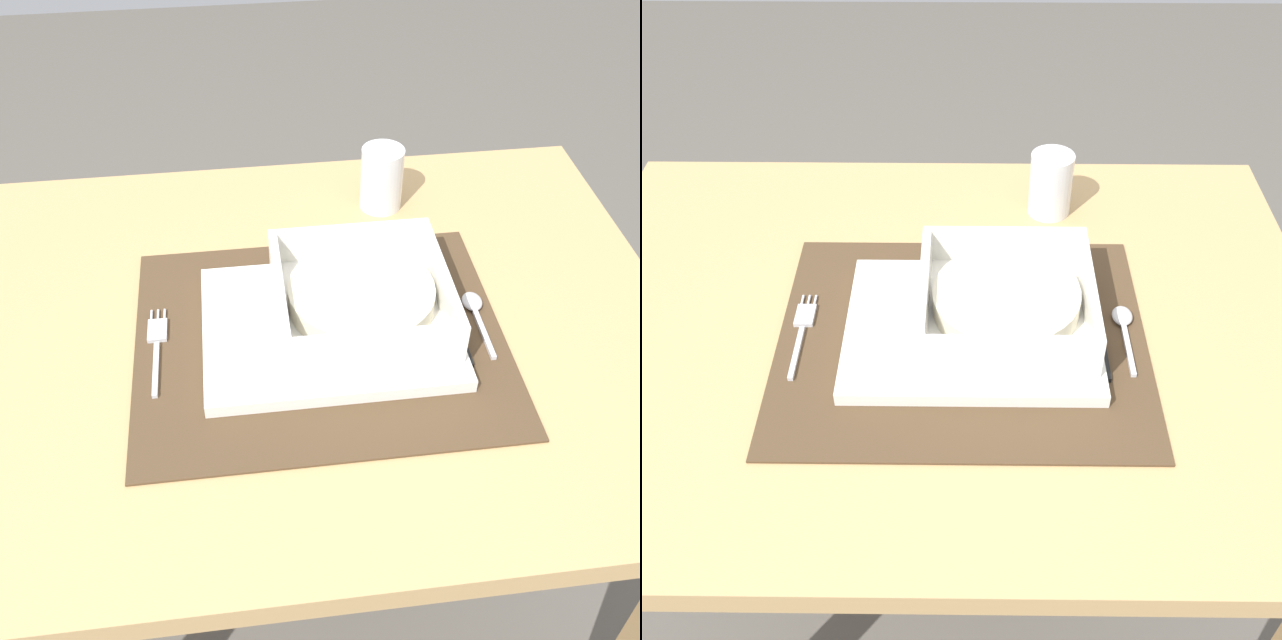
# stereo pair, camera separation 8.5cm
# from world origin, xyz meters

# --- Properties ---
(ground_plane) EXTENTS (6.00, 6.00, 0.00)m
(ground_plane) POSITION_xyz_m (0.00, 0.00, 0.00)
(ground_plane) COLOR #59544C
(dining_table) EXTENTS (0.91, 0.69, 0.76)m
(dining_table) POSITION_xyz_m (0.00, 0.00, 0.64)
(dining_table) COLOR tan
(dining_table) RESTS_ON ground
(placemat) EXTENTS (0.42, 0.35, 0.00)m
(placemat) POSITION_xyz_m (0.03, -0.03, 0.76)
(placemat) COLOR #4C3823
(placemat) RESTS_ON dining_table
(serving_plate) EXTENTS (0.29, 0.22, 0.02)m
(serving_plate) POSITION_xyz_m (0.04, -0.02, 0.77)
(serving_plate) COLOR white
(serving_plate) RESTS_ON placemat
(porridge_bowl) EXTENTS (0.20, 0.20, 0.05)m
(porridge_bowl) POSITION_xyz_m (0.08, -0.01, 0.80)
(porridge_bowl) COLOR white
(porridge_bowl) RESTS_ON serving_plate
(fork) EXTENTS (0.02, 0.14, 0.00)m
(fork) POSITION_xyz_m (-0.16, -0.02, 0.76)
(fork) COLOR silver
(fork) RESTS_ON placemat
(spoon) EXTENTS (0.02, 0.11, 0.01)m
(spoon) POSITION_xyz_m (0.21, -0.01, 0.76)
(spoon) COLOR silver
(spoon) RESTS_ON placemat
(butter_knife) EXTENTS (0.01, 0.13, 0.01)m
(butter_knife) POSITION_xyz_m (0.18, -0.04, 0.76)
(butter_knife) COLOR black
(butter_knife) RESTS_ON placemat
(bread_knife) EXTENTS (0.01, 0.13, 0.01)m
(bread_knife) POSITION_xyz_m (0.16, -0.03, 0.76)
(bread_knife) COLOR #59331E
(bread_knife) RESTS_ON placemat
(drinking_glass) EXTENTS (0.06, 0.06, 0.09)m
(drinking_glass) POSITION_xyz_m (0.14, 0.22, 0.79)
(drinking_glass) COLOR white
(drinking_glass) RESTS_ON dining_table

